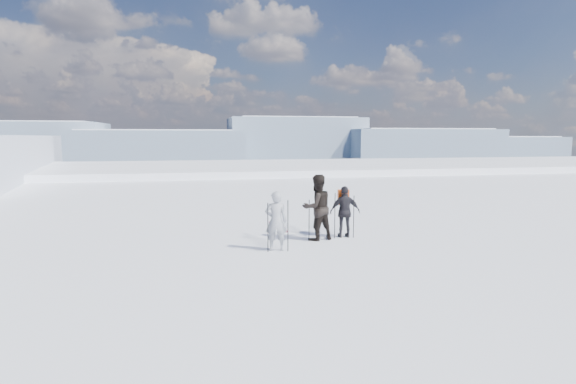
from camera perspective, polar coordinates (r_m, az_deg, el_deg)
name	(u,v)px	position (r m, az deg, el deg)	size (l,w,h in m)	color
lake_basin	(246,244)	(40.11, -5.33, -6.54)	(820.00, 820.00, 71.62)	white
far_mountain_range	(230,146)	(464.88, -7.33, 5.79)	(770.00, 110.00, 53.00)	slate
skier_grey	(276,221)	(11.54, -1.54, -3.71)	(0.56, 0.37, 1.55)	gray
skier_dark	(317,207)	(12.72, 3.69, -1.97)	(0.91, 0.71, 1.87)	black
skier_pack	(345,212)	(13.16, 7.24, -2.52)	(0.88, 0.37, 1.50)	black
backpack	(344,178)	(13.28, 7.08, 1.79)	(0.32, 0.18, 0.44)	#E55015
ski_poles	(315,221)	(12.37, 3.40, -3.66)	(2.71, 1.21, 1.32)	black
skis_loose	(280,227)	(14.64, -1.05, -4.41)	(0.36, 1.70, 0.03)	black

